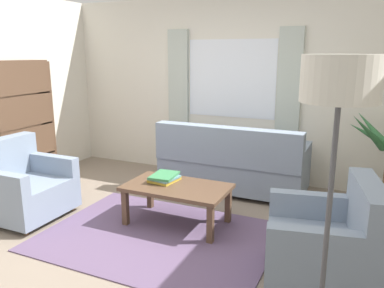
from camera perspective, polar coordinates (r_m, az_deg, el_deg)
ground_plane at (r=4.01m, az=-5.13°, el=-13.60°), size 6.24×6.24×0.00m
wall_back at (r=5.67m, az=6.02°, el=8.13°), size 5.32×0.12×2.60m
window_with_curtains at (r=5.57m, az=5.78°, el=9.60°), size 1.98×0.07×1.40m
area_rug at (r=4.01m, az=-5.14°, el=-13.53°), size 2.28×1.67×0.01m
couch at (r=5.12m, az=5.93°, el=-3.08°), size 1.90×0.82×0.92m
armchair_left at (r=4.73m, az=-23.89°, el=-5.79°), size 0.82×0.84×0.88m
armchair_right at (r=3.28m, az=19.49°, el=-13.94°), size 0.97×0.98×0.88m
coffee_table at (r=4.13m, az=-2.24°, el=-6.94°), size 1.10×0.64×0.44m
book_stack_on_table at (r=4.24m, az=-4.14°, el=-5.00°), size 0.30×0.35×0.08m
bookshelf at (r=5.61m, az=-23.73°, el=1.59°), size 0.30×0.94×1.72m
standing_lamp at (r=2.11m, az=20.94°, el=5.68°), size 0.40×0.40×1.81m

